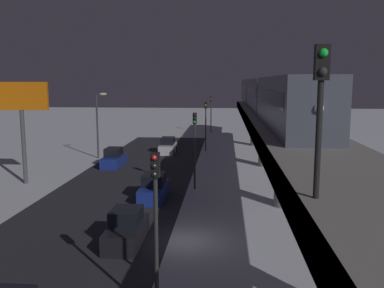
{
  "coord_description": "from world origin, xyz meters",
  "views": [
    {
      "loc": [
        -2.24,
        22.25,
        8.91
      ],
      "look_at": [
        1.51,
        -24.43,
        1.88
      ],
      "focal_mm": 38.9,
      "sensor_mm": 36.0,
      "label": 1
    }
  ],
  "objects": [
    {
      "name": "sedan_blue_2",
      "position": [
        9.55,
        -20.44,
        0.8
      ],
      "size": [
        1.8,
        4.4,
        1.97
      ],
      "color": "navy",
      "rests_on": "ground_plane"
    },
    {
      "name": "sedan_black_2",
      "position": [
        3.15,
        0.53,
        0.8
      ],
      "size": [
        1.8,
        4.2,
        1.97
      ],
      "rotation": [
        0.0,
        0.0,
        3.14
      ],
      "color": "black",
      "rests_on": "ground_plane"
    },
    {
      "name": "elevated_railway",
      "position": [
        -6.42,
        0.0,
        5.04
      ],
      "size": [
        5.0,
        87.21,
        5.85
      ],
      "color": "gray",
      "rests_on": "ground_plane"
    },
    {
      "name": "sedan_blue_3",
      "position": [
        3.15,
        -8.43,
        0.8
      ],
      "size": [
        1.8,
        4.61,
        1.97
      ],
      "rotation": [
        0.0,
        0.0,
        3.14
      ],
      "color": "navy",
      "rests_on": "ground_plane"
    },
    {
      "name": "traffic_light_far",
      "position": [
        0.25,
        -30.98,
        4.2
      ],
      "size": [
        0.32,
        0.44,
        6.4
      ],
      "color": "#2D2D2D",
      "rests_on": "ground_plane"
    },
    {
      "name": "avenue_asphalt",
      "position": [
        6.35,
        0.0,
        0.0
      ],
      "size": [
        11.0,
        87.21,
        0.01
      ],
      "primitive_type": "cube",
      "color": "#28282D",
      "rests_on": "ground_plane"
    },
    {
      "name": "traffic_light_distant",
      "position": [
        0.25,
        -50.36,
        4.2
      ],
      "size": [
        0.32,
        0.44,
        6.4
      ],
      "color": "#2D2D2D",
      "rests_on": "ground_plane"
    },
    {
      "name": "traffic_light_mid",
      "position": [
        0.25,
        -11.61,
        4.2
      ],
      "size": [
        0.32,
        0.44,
        6.4
      ],
      "color": "#2D2D2D",
      "rests_on": "ground_plane"
    },
    {
      "name": "sedan_white",
      "position": [
        4.95,
        -29.23,
        0.79
      ],
      "size": [
        1.91,
        4.59,
        1.97
      ],
      "rotation": [
        0.0,
        0.0,
        3.14
      ],
      "color": "silver",
      "rests_on": "ground_plane"
    },
    {
      "name": "rail_signal",
      "position": [
        -4.67,
        11.33,
        8.57
      ],
      "size": [
        0.36,
        0.41,
        4.0
      ],
      "color": "black",
      "rests_on": "elevated_railway"
    },
    {
      "name": "street_lamp_far",
      "position": [
        12.43,
        -25.0,
        4.81
      ],
      "size": [
        1.35,
        0.44,
        7.65
      ],
      "color": "#38383D",
      "rests_on": "ground_plane"
    },
    {
      "name": "ground_plane",
      "position": [
        0.0,
        0.0,
        0.0
      ],
      "size": [
        240.0,
        240.0,
        0.0
      ],
      "primitive_type": "plane",
      "color": "silver"
    },
    {
      "name": "subway_train",
      "position": [
        -6.51,
        -24.8,
        7.63
      ],
      "size": [
        2.94,
        55.47,
        3.4
      ],
      "color": "#4C5160",
      "rests_on": "elevated_railway"
    },
    {
      "name": "traffic_light_near",
      "position": [
        0.25,
        7.76,
        4.2
      ],
      "size": [
        0.32,
        0.44,
        6.4
      ],
      "color": "#2D2D2D",
      "rests_on": "ground_plane"
    },
    {
      "name": "commercial_billboard",
      "position": [
        15.29,
        -12.3,
        6.83
      ],
      "size": [
        4.8,
        0.36,
        8.9
      ],
      "color": "#4C4C51",
      "rests_on": "ground_plane"
    }
  ]
}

